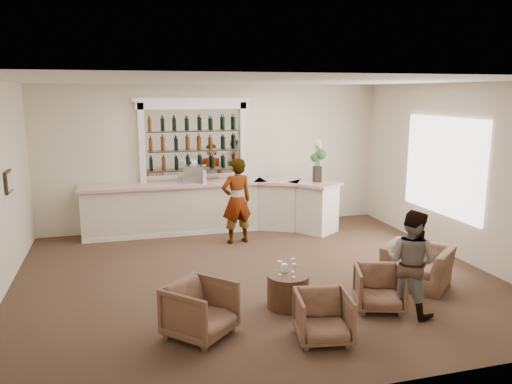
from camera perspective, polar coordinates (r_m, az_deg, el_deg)
ground at (r=8.72m, az=-0.08°, el=-9.64°), size 8.00×8.00×0.00m
room_shell at (r=8.91m, az=-0.30°, el=6.29°), size 8.04×7.02×3.32m
bar_counter at (r=11.32m, az=-4.95°, el=-1.71°), size 5.72×1.80×1.14m
back_bar_alcove at (r=11.43m, az=-7.13°, el=5.78°), size 2.64×0.25×3.00m
cocktail_table at (r=7.51m, az=3.68°, el=-11.20°), size 0.62×0.62×0.50m
sommelier at (r=10.39m, az=-2.24°, el=-1.01°), size 0.72×0.53×1.80m
guest at (r=7.45m, az=17.29°, el=-7.69°), size 0.89×0.94×1.52m
armchair_left at (r=6.67m, az=-6.40°, el=-13.24°), size 1.10×1.10×0.72m
armchair_center at (r=6.59m, az=7.69°, el=-13.98°), size 0.79×0.80×0.63m
armchair_right at (r=7.63m, az=13.90°, el=-10.63°), size 0.86×0.87×0.63m
armchair_far at (r=8.67m, az=17.96°, el=-8.03°), size 1.34×1.35×0.66m
espresso_machine at (r=11.14m, az=-7.00°, el=2.03°), size 0.55×0.51×0.39m
flower_vase at (r=11.23m, az=7.05°, el=3.81°), size 0.25×0.25×0.94m
wine_glass_bar_left at (r=11.26m, az=-2.70°, el=1.73°), size 0.07×0.07×0.21m
wine_glass_bar_right at (r=11.41m, az=-0.52°, el=1.87°), size 0.07×0.07×0.21m
wine_glass_tbl_a at (r=7.37m, az=2.75°, el=-8.67°), size 0.07×0.07×0.21m
wine_glass_tbl_b at (r=7.48m, az=4.24°, el=-8.37°), size 0.07×0.07×0.21m
wine_glass_tbl_c at (r=7.28m, az=4.36°, el=-8.95°), size 0.07×0.07×0.21m
napkin_holder at (r=7.51m, az=3.21°, el=-8.64°), size 0.08×0.08×0.12m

